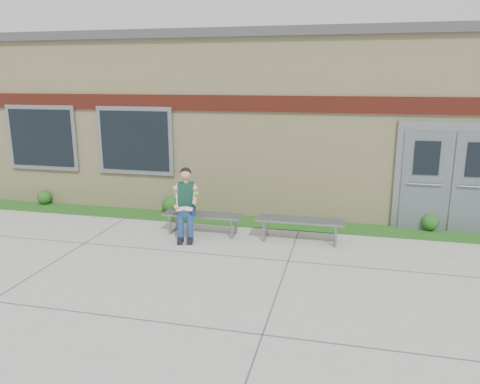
# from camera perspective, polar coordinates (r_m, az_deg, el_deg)

# --- Properties ---
(ground) EXTENTS (80.00, 80.00, 0.00)m
(ground) POSITION_cam_1_polar(r_m,az_deg,el_deg) (8.10, -1.68, -9.13)
(ground) COLOR #9E9E99
(ground) RESTS_ON ground
(grass_strip) EXTENTS (16.00, 0.80, 0.02)m
(grass_strip) POSITION_cam_1_polar(r_m,az_deg,el_deg) (10.47, 1.96, -3.68)
(grass_strip) COLOR #165419
(grass_strip) RESTS_ON ground
(school_building) EXTENTS (16.20, 6.22, 4.20)m
(school_building) POSITION_cam_1_polar(r_m,az_deg,el_deg) (13.37, 4.91, 9.22)
(school_building) COLOR beige
(school_building) RESTS_ON ground
(bench_left) EXTENTS (1.64, 0.46, 0.43)m
(bench_left) POSITION_cam_1_polar(r_m,az_deg,el_deg) (9.68, -4.53, -3.22)
(bench_left) COLOR slate
(bench_left) RESTS_ON ground
(bench_right) EXTENTS (1.73, 0.48, 0.45)m
(bench_right) POSITION_cam_1_polar(r_m,az_deg,el_deg) (9.28, 7.35, -3.92)
(bench_right) COLOR slate
(bench_right) RESTS_ON ground
(girl) EXTENTS (0.59, 0.91, 1.39)m
(girl) POSITION_cam_1_polar(r_m,az_deg,el_deg) (9.47, -6.62, -1.26)
(girl) COLOR navy
(girl) RESTS_ON ground
(shrub_west) EXTENTS (0.35, 0.35, 0.35)m
(shrub_west) POSITION_cam_1_polar(r_m,az_deg,el_deg) (12.86, -22.73, -0.60)
(shrub_west) COLOR #165419
(shrub_west) RESTS_ON grass_strip
(shrub_mid) EXTENTS (0.41, 0.41, 0.41)m
(shrub_mid) POSITION_cam_1_polar(r_m,az_deg,el_deg) (11.23, -8.43, -1.50)
(shrub_mid) COLOR #165419
(shrub_mid) RESTS_ON grass_strip
(shrub_east) EXTENTS (0.35, 0.35, 0.35)m
(shrub_east) POSITION_cam_1_polar(r_m,az_deg,el_deg) (10.63, 22.16, -3.42)
(shrub_east) COLOR #165419
(shrub_east) RESTS_ON grass_strip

